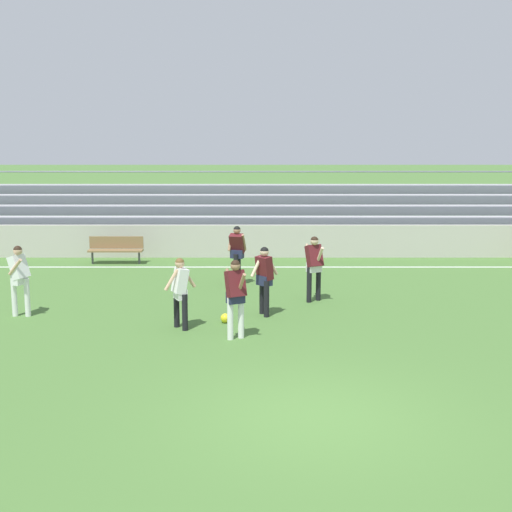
# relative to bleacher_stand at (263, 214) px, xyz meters

# --- Properties ---
(ground_plane) EXTENTS (160.00, 160.00, 0.00)m
(ground_plane) POSITION_rel_bleacher_stand_xyz_m (0.76, -16.75, -1.16)
(ground_plane) COLOR #477033
(field_line_sideline) EXTENTS (44.00, 0.12, 0.01)m
(field_line_sideline) POSITION_rel_bleacher_stand_xyz_m (0.76, -4.91, -1.15)
(field_line_sideline) COLOR white
(field_line_sideline) RESTS_ON ground
(sideline_wall) EXTENTS (48.00, 0.16, 1.14)m
(sideline_wall) POSITION_rel_bleacher_stand_xyz_m (0.76, -3.14, -0.59)
(sideline_wall) COLOR #BCB7AD
(sideline_wall) RESTS_ON ground
(bleacher_stand) EXTENTS (26.71, 4.28, 2.71)m
(bleacher_stand) POSITION_rel_bleacher_stand_xyz_m (0.00, 0.00, 0.00)
(bleacher_stand) COLOR #B2B2B7
(bleacher_stand) RESTS_ON ground
(bench_far_right) EXTENTS (1.80, 0.40, 0.90)m
(bench_far_right) POSITION_rel_bleacher_stand_xyz_m (-4.83, -4.27, -0.61)
(bench_far_right) COLOR olive
(bench_far_right) RESTS_ON ground
(player_white_overlapping) EXTENTS (0.70, 0.48, 1.61)m
(player_white_overlapping) POSITION_rel_bleacher_stand_xyz_m (-1.84, -11.94, -0.20)
(player_white_overlapping) COLOR black
(player_white_overlapping) RESTS_ON ground
(player_dark_on_ball) EXTENTS (0.69, 0.47, 1.67)m
(player_dark_on_ball) POSITION_rel_bleacher_stand_xyz_m (0.04, -10.81, -0.16)
(player_dark_on_ball) COLOR black
(player_dark_on_ball) RESTS_ON ground
(player_dark_dropping_back) EXTENTS (0.55, 0.49, 1.71)m
(player_dark_dropping_back) POSITION_rel_bleacher_stand_xyz_m (-0.70, -7.47, -0.14)
(player_dark_dropping_back) COLOR black
(player_dark_dropping_back) RESTS_ON ground
(player_white_challenging) EXTENTS (0.50, 0.65, 1.71)m
(player_white_challenging) POSITION_rel_bleacher_stand_xyz_m (-5.77, -10.89, -0.13)
(player_white_challenging) COLOR white
(player_white_challenging) RESTS_ON ground
(player_dark_wide_left) EXTENTS (0.51, 0.67, 1.71)m
(player_dark_wide_left) POSITION_rel_bleacher_stand_xyz_m (1.34, -9.44, -0.13)
(player_dark_wide_left) COLOR black
(player_dark_wide_left) RESTS_ON ground
(player_dark_trailing_run) EXTENTS (0.50, 0.63, 1.71)m
(player_dark_trailing_run) POSITION_rel_bleacher_stand_xyz_m (-0.59, -12.69, -0.13)
(player_dark_trailing_run) COLOR white
(player_dark_trailing_run) RESTS_ON ground
(soccer_ball) EXTENTS (0.22, 0.22, 0.22)m
(soccer_ball) POSITION_rel_bleacher_stand_xyz_m (-0.87, -11.47, -1.05)
(soccer_ball) COLOR yellow
(soccer_ball) RESTS_ON ground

